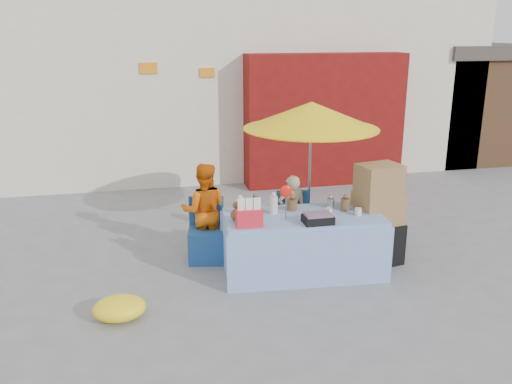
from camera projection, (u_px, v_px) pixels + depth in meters
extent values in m
plane|color=slate|center=(267.00, 281.00, 6.84)|extent=(80.00, 80.00, 0.00)
cube|color=silver|center=(197.00, 64.00, 12.73)|extent=(12.00, 5.00, 4.50)
cube|color=maroon|center=(324.00, 120.00, 10.85)|extent=(3.20, 0.60, 2.60)
cube|color=#4C331E|center=(464.00, 106.00, 13.46)|extent=(2.60, 3.00, 2.40)
cube|color=#3F3833|center=(470.00, 50.00, 13.06)|extent=(2.80, 3.20, 0.30)
cube|color=orange|center=(149.00, 68.00, 10.09)|extent=(0.32, 0.04, 0.20)
cube|color=orange|center=(207.00, 72.00, 10.35)|extent=(0.28, 0.04, 0.18)
cube|color=#84A1D3|center=(303.00, 244.00, 6.99)|extent=(2.06, 1.05, 0.79)
cube|color=#84A1D3|center=(311.00, 260.00, 6.56)|extent=(2.05, 0.19, 0.74)
cube|color=#84A1D3|center=(295.00, 233.00, 7.43)|extent=(2.05, 0.19, 0.74)
cylinder|color=silver|center=(240.00, 207.00, 6.89)|extent=(0.12, 0.12, 0.19)
cylinder|color=brown|center=(255.00, 204.00, 7.02)|extent=(0.14, 0.14, 0.17)
cylinder|color=silver|center=(274.00, 205.00, 6.89)|extent=(0.11, 0.11, 0.23)
cylinder|color=brown|center=(292.00, 205.00, 7.04)|extent=(0.15, 0.15, 0.15)
cylinder|color=#B2B2B7|center=(331.00, 203.00, 7.13)|extent=(0.10, 0.10, 0.13)
cylinder|color=brown|center=(345.00, 204.00, 7.03)|extent=(0.12, 0.12, 0.16)
cylinder|color=silver|center=(329.00, 212.00, 6.85)|extent=(0.09, 0.09, 0.09)
cylinder|color=silver|center=(358.00, 212.00, 6.85)|extent=(0.09, 0.09, 0.09)
sphere|color=brown|center=(237.00, 215.00, 6.63)|extent=(0.16, 0.16, 0.16)
ellipsoid|color=red|center=(286.00, 191.00, 6.58)|extent=(0.16, 0.07, 0.16)
cube|color=red|center=(249.00, 218.00, 6.44)|extent=(0.33, 0.17, 0.21)
cube|color=black|center=(318.00, 219.00, 6.57)|extent=(0.38, 0.28, 0.09)
cube|color=navy|center=(207.00, 245.00, 7.40)|extent=(0.55, 0.53, 0.45)
cube|color=navy|center=(206.00, 210.00, 7.49)|extent=(0.48, 0.12, 0.40)
cube|color=navy|center=(294.00, 237.00, 7.67)|extent=(0.55, 0.53, 0.45)
cube|color=navy|center=(293.00, 204.00, 7.75)|extent=(0.48, 0.12, 0.40)
imported|color=#D65C0B|center=(204.00, 211.00, 7.42)|extent=(0.72, 0.61, 1.33)
imported|color=tan|center=(292.00, 212.00, 7.71)|extent=(0.44, 0.33, 1.10)
cylinder|color=gray|center=(309.00, 178.00, 7.78)|extent=(0.04, 0.04, 2.00)
cone|color=yellow|center=(311.00, 115.00, 7.52)|extent=(1.90, 1.90, 0.38)
cylinder|color=yellow|center=(311.00, 128.00, 7.58)|extent=(1.90, 1.90, 0.02)
cube|color=black|center=(376.00, 242.00, 7.33)|extent=(0.70, 0.61, 0.56)
cube|color=olive|center=(378.00, 208.00, 7.19)|extent=(0.66, 0.55, 0.43)
cube|color=olive|center=(379.00, 179.00, 7.05)|extent=(0.60, 0.50, 0.38)
ellipsoid|color=yellow|center=(119.00, 308.00, 5.91)|extent=(0.70, 0.62, 0.26)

